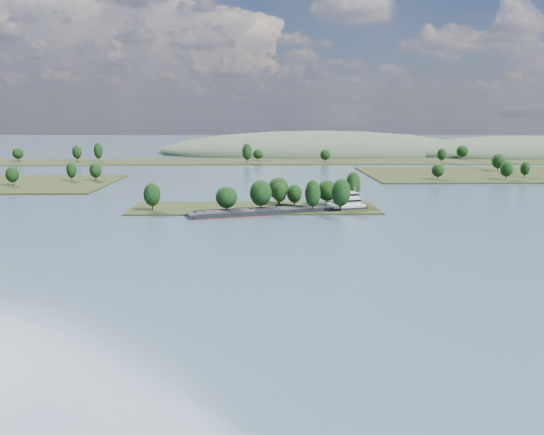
{
  "coord_description": "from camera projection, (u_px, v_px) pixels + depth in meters",
  "views": [
    {
      "loc": [
        2.26,
        -32.67,
        37.6
      ],
      "look_at": [
        5.98,
        130.0,
        6.0
      ],
      "focal_mm": 35.0,
      "sensor_mm": 36.0,
      "label": 1
    }
  ],
  "objects": [
    {
      "name": "tree_island",
      "position": [
        272.0,
        199.0,
        213.79
      ],
      "size": [
        100.0,
        30.07,
        14.98
      ],
      "color": "black",
      "rests_on": "ground"
    },
    {
      "name": "back_shoreline",
      "position": [
        267.0,
        161.0,
        431.43
      ],
      "size": [
        900.0,
        60.0,
        16.45
      ],
      "color": "black",
      "rests_on": "ground"
    },
    {
      "name": "hill_west",
      "position": [
        317.0,
        153.0,
        531.23
      ],
      "size": [
        320.0,
        160.0,
        44.0
      ],
      "primitive_type": "ellipsoid",
      "color": "#3A4B33",
      "rests_on": "ground"
    },
    {
      "name": "hill_east",
      "position": [
        529.0,
        155.0,
        506.28
      ],
      "size": [
        260.0,
        140.0,
        36.0
      ],
      "primitive_type": "ellipsoid",
      "color": "#3A4B33",
      "rests_on": "ground"
    },
    {
      "name": "ground",
      "position": [
        253.0,
        244.0,
        156.95
      ],
      "size": [
        1800.0,
        1800.0,
        0.0
      ],
      "primitive_type": "plane",
      "color": "#364A5D",
      "rests_on": "ground"
    },
    {
      "name": "cargo_barge",
      "position": [
        292.0,
        209.0,
        207.24
      ],
      "size": [
        71.05,
        26.75,
        9.65
      ],
      "color": "black",
      "rests_on": "ground"
    }
  ]
}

